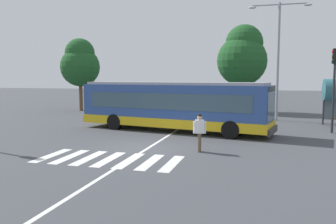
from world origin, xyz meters
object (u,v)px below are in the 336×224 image
object	(u,v)px
city_transit_bus	(173,106)
background_tree_right	(242,56)
parked_car_black	(151,106)
parked_car_silver	(178,107)
pedestrian_crossing_street	(199,131)
background_tree_left	(80,63)
twin_arm_street_lamp	(278,49)
parked_car_teal	(212,107)
traffic_light_far_corner	(334,77)

from	to	relation	value
city_transit_bus	background_tree_right	world-z (taller)	background_tree_right
parked_car_black	parked_car_silver	bearing A→B (deg)	1.33
parked_car_black	parked_car_silver	xyz separation A→B (m)	(2.48, 0.06, 0.00)
pedestrian_crossing_street	parked_car_silver	size ratio (longest dim) A/B	0.38
parked_car_black	background_tree_left	world-z (taller)	background_tree_left
parked_car_silver	background_tree_right	xyz separation A→B (m)	(5.28, 4.41, 4.67)
pedestrian_crossing_street	twin_arm_street_lamp	bearing A→B (deg)	73.32
parked_car_silver	pedestrian_crossing_street	bearing A→B (deg)	-72.94
parked_car_teal	twin_arm_street_lamp	size ratio (longest dim) A/B	0.51
parked_car_silver	background_tree_left	world-z (taller)	background_tree_left
parked_car_teal	twin_arm_street_lamp	bearing A→B (deg)	-19.73
parked_car_black	traffic_light_far_corner	bearing A→B (deg)	-26.88
twin_arm_street_lamp	background_tree_right	bearing A→B (deg)	116.34
pedestrian_crossing_street	parked_car_black	world-z (taller)	pedestrian_crossing_street
background_tree_right	pedestrian_crossing_street	bearing A→B (deg)	-92.58
parked_car_silver	twin_arm_street_lamp	size ratio (longest dim) A/B	0.50
parked_car_black	parked_car_teal	xyz separation A→B (m)	(5.42, 0.34, 0.00)
parked_car_silver	parked_car_teal	size ratio (longest dim) A/B	0.98
parked_car_silver	background_tree_left	size ratio (longest dim) A/B	0.62
parked_car_black	background_tree_left	xyz separation A→B (m)	(-8.03, 1.64, 4.05)
parked_car_teal	parked_car_black	bearing A→B (deg)	-176.43
background_tree_left	parked_car_teal	bearing A→B (deg)	-5.54
parked_car_silver	twin_arm_street_lamp	bearing A→B (deg)	-11.16
pedestrian_crossing_street	parked_car_black	size ratio (longest dim) A/B	0.37
twin_arm_street_lamp	city_transit_bus	bearing A→B (deg)	-132.26
parked_car_black	city_transit_bus	bearing A→B (deg)	-64.16
twin_arm_street_lamp	parked_car_silver	bearing A→B (deg)	168.84
parked_car_black	background_tree_right	distance (m)	10.10
parked_car_teal	background_tree_left	bearing A→B (deg)	174.46
twin_arm_street_lamp	background_tree_right	world-z (taller)	twin_arm_street_lamp
parked_car_black	parked_car_teal	size ratio (longest dim) A/B	1.00
parked_car_silver	background_tree_right	distance (m)	8.32
city_transit_bus	twin_arm_street_lamp	bearing A→B (deg)	47.74
background_tree_right	parked_car_teal	bearing A→B (deg)	-119.55
pedestrian_crossing_street	background_tree_right	distance (m)	19.40
parked_car_silver	parked_car_teal	xyz separation A→B (m)	(2.94, 0.28, 0.00)
parked_car_silver	city_transit_bus	bearing A→B (deg)	-78.73
parked_car_black	parked_car_silver	world-z (taller)	same
traffic_light_far_corner	background_tree_right	size ratio (longest dim) A/B	0.60
city_transit_bus	background_tree_left	distance (m)	16.40
city_transit_bus	parked_car_teal	bearing A→B (deg)	82.57
parked_car_silver	twin_arm_street_lamp	world-z (taller)	twin_arm_street_lamp
city_transit_bus	pedestrian_crossing_street	world-z (taller)	city_transit_bus
background_tree_left	parked_car_silver	bearing A→B (deg)	-8.58
background_tree_right	city_transit_bus	bearing A→B (deg)	-104.94
parked_car_silver	background_tree_left	distance (m)	11.38
parked_car_black	background_tree_right	size ratio (longest dim) A/B	0.55
traffic_light_far_corner	background_tree_left	bearing A→B (deg)	158.41
parked_car_teal	background_tree_left	distance (m)	14.11
city_transit_bus	pedestrian_crossing_street	xyz separation A→B (m)	(2.68, -5.65, -0.62)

